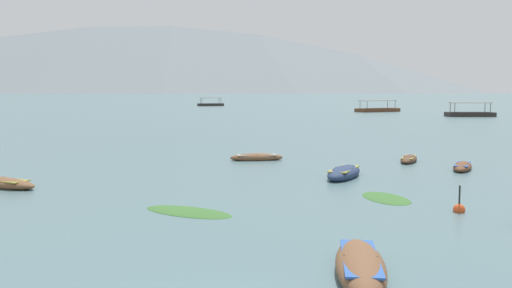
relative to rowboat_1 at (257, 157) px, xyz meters
The scene contains 13 objects.
ground_plane 1475.13m from the rowboat_1, 90.10° to the left, with size 6000.00×6000.00×0.00m, color slate.
mountain_2 1778.11m from the rowboat_1, 92.28° to the left, with size 2006.42×2006.42×515.34m, color slate.
rowboat_1 is the anchor object (origin of this frame).
rowboat_2 8.00m from the rowboat_1, 62.27° to the right, with size 2.96×3.95×0.70m.
rowboat_3 11.84m from the rowboat_1, 24.82° to the right, with size 2.40×3.22×0.50m.
rowboat_4 9.17m from the rowboat_1, ahead, with size 2.21×3.15×0.49m.
rowboat_7 21.32m from the rowboat_1, 88.37° to the right, with size 1.91×4.15×0.68m.
ferry_0 123.21m from the rowboat_1, 91.25° to the left, with size 7.59×4.30×2.54m.
ferry_1 82.63m from the rowboat_1, 67.81° to the left, with size 9.87×6.36×2.54m.
ferry_2 68.12m from the rowboat_1, 53.78° to the left, with size 7.91×3.86×2.54m.
mooring_buoy 16.18m from the rowboat_1, 68.76° to the right, with size 0.42×0.42×1.07m.
weed_patch_1 14.75m from the rowboat_1, 104.18° to the right, with size 3.56×1.54×0.14m, color #38662D.
weed_patch_3 13.14m from the rowboat_1, 71.89° to the right, with size 2.86×1.58×0.14m, color #38662D.
Camera 1 is at (-0.14, -8.56, 4.23)m, focal length 38.69 mm.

